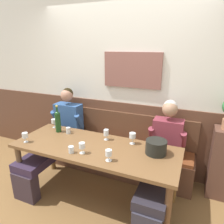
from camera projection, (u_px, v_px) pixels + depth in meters
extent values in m
cube|color=brown|center=(90.00, 206.00, 2.57)|extent=(6.80, 6.80, 0.02)
cube|color=silver|center=(122.00, 81.00, 3.08)|extent=(6.80, 0.08, 2.80)
cube|color=#85554B|center=(132.00, 70.00, 2.90)|extent=(0.85, 0.04, 0.50)
cube|color=brown|center=(120.00, 135.00, 3.30)|extent=(6.80, 0.03, 1.08)
cube|color=brown|center=(115.00, 159.00, 3.20)|extent=(2.33, 0.42, 0.44)
cube|color=brown|center=(115.00, 145.00, 3.13)|extent=(2.29, 0.39, 0.05)
cube|color=brown|center=(119.00, 125.00, 3.21)|extent=(2.33, 0.04, 0.45)
cube|color=brown|center=(95.00, 148.00, 2.48)|extent=(2.03, 0.77, 0.04)
cylinder|color=brown|center=(21.00, 170.00, 2.68)|extent=(0.07, 0.07, 0.71)
cylinder|color=brown|center=(167.00, 215.00, 1.97)|extent=(0.07, 0.07, 0.71)
cylinder|color=brown|center=(52.00, 149.00, 3.23)|extent=(0.07, 0.07, 0.71)
cylinder|color=brown|center=(175.00, 178.00, 2.52)|extent=(0.07, 0.07, 0.71)
cube|color=#342832|center=(26.00, 186.00, 2.62)|extent=(0.33, 0.14, 0.38)
cube|color=#31243C|center=(48.00, 153.00, 2.95)|extent=(0.36, 1.03, 0.11)
cube|color=#2C518A|center=(69.00, 120.00, 3.34)|extent=(0.43, 0.21, 0.53)
sphere|color=#A8765F|center=(67.00, 95.00, 3.20)|extent=(0.19, 0.19, 0.19)
sphere|color=black|center=(68.00, 94.00, 3.22)|extent=(0.18, 0.18, 0.18)
cylinder|color=#2C518A|center=(56.00, 117.00, 3.38)|extent=(0.08, 0.20, 0.27)
cylinder|color=#2C518A|center=(79.00, 121.00, 3.21)|extent=(0.08, 0.20, 0.27)
cube|color=#28252E|center=(158.00, 180.00, 2.36)|extent=(0.32, 1.03, 0.11)
cube|color=maroon|center=(167.00, 137.00, 2.75)|extent=(0.39, 0.21, 0.50)
sphere|color=#A47B5E|center=(170.00, 109.00, 2.62)|extent=(0.20, 0.20, 0.20)
sphere|color=beige|center=(170.00, 107.00, 2.63)|extent=(0.18, 0.18, 0.18)
cylinder|color=maroon|center=(152.00, 135.00, 2.79)|extent=(0.08, 0.20, 0.27)
cylinder|color=maroon|center=(183.00, 140.00, 2.63)|extent=(0.08, 0.20, 0.27)
cylinder|color=black|center=(156.00, 147.00, 2.29)|extent=(0.24, 0.24, 0.16)
cylinder|color=#1A411C|center=(58.00, 123.00, 2.86)|extent=(0.08, 0.08, 0.25)
sphere|color=#1A411C|center=(57.00, 114.00, 2.82)|extent=(0.08, 0.08, 0.08)
cylinder|color=#1A411C|center=(57.00, 110.00, 2.80)|extent=(0.03, 0.03, 0.10)
cylinder|color=gold|center=(57.00, 106.00, 2.78)|extent=(0.03, 0.03, 0.02)
cylinder|color=silver|center=(132.00, 143.00, 2.54)|extent=(0.07, 0.07, 0.00)
cylinder|color=silver|center=(132.00, 141.00, 2.53)|extent=(0.01, 0.01, 0.08)
cylinder|color=silver|center=(133.00, 135.00, 2.51)|extent=(0.08, 0.08, 0.07)
cylinder|color=silver|center=(55.00, 127.00, 3.05)|extent=(0.06, 0.06, 0.00)
cylinder|color=silver|center=(54.00, 125.00, 3.03)|extent=(0.01, 0.01, 0.07)
cylinder|color=silver|center=(54.00, 121.00, 3.01)|extent=(0.08, 0.08, 0.06)
cylinder|color=#F4DD8B|center=(54.00, 123.00, 3.02)|extent=(0.07, 0.07, 0.01)
cylinder|color=silver|center=(82.00, 153.00, 2.32)|extent=(0.06, 0.06, 0.00)
cylinder|color=silver|center=(82.00, 150.00, 2.31)|extent=(0.01, 0.01, 0.06)
cylinder|color=silver|center=(82.00, 145.00, 2.29)|extent=(0.07, 0.07, 0.07)
cylinder|color=#EAE688|center=(82.00, 147.00, 2.30)|extent=(0.06, 0.06, 0.01)
cylinder|color=silver|center=(106.00, 140.00, 2.65)|extent=(0.06, 0.06, 0.00)
cylinder|color=silver|center=(106.00, 137.00, 2.64)|extent=(0.01, 0.01, 0.06)
cylinder|color=silver|center=(106.00, 132.00, 2.62)|extent=(0.07, 0.07, 0.08)
cylinder|color=silver|center=(109.00, 160.00, 2.17)|extent=(0.07, 0.07, 0.00)
cylinder|color=silver|center=(109.00, 158.00, 2.16)|extent=(0.01, 0.01, 0.06)
cylinder|color=silver|center=(109.00, 153.00, 2.14)|extent=(0.07, 0.07, 0.07)
cylinder|color=#F6D983|center=(109.00, 154.00, 2.15)|extent=(0.06, 0.06, 0.03)
cylinder|color=silver|center=(26.00, 142.00, 2.59)|extent=(0.06, 0.06, 0.00)
cylinder|color=silver|center=(26.00, 140.00, 2.58)|extent=(0.01, 0.01, 0.06)
cylinder|color=silver|center=(25.00, 135.00, 2.56)|extent=(0.07, 0.07, 0.06)
cylinder|color=#DFD078|center=(25.00, 137.00, 2.57)|extent=(0.06, 0.06, 0.02)
cylinder|color=silver|center=(68.00, 130.00, 2.83)|extent=(0.06, 0.06, 0.09)
cylinder|color=silver|center=(71.00, 150.00, 2.32)|extent=(0.06, 0.06, 0.08)
cube|color=brown|center=(221.00, 163.00, 2.62)|extent=(0.28, 0.28, 0.95)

